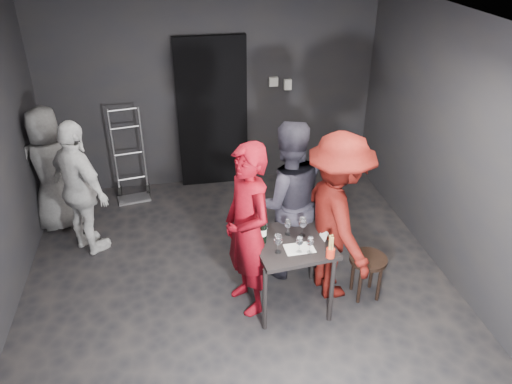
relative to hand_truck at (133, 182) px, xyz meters
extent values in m
cube|color=black|center=(1.16, -2.18, -0.23)|extent=(4.50, 5.00, 0.02)
cube|color=silver|center=(1.16, -2.18, 2.47)|extent=(4.50, 5.00, 0.02)
cube|color=black|center=(1.16, 0.32, 1.12)|extent=(4.50, 0.04, 2.70)
cube|color=black|center=(3.41, -2.18, 1.12)|extent=(0.04, 5.00, 2.70)
cube|color=black|center=(1.16, 0.26, 0.82)|extent=(0.95, 0.10, 2.10)
cube|color=#B7B7B2|center=(2.01, 0.27, 1.22)|extent=(0.12, 0.06, 0.12)
cube|color=#B7B7B2|center=(2.21, 0.27, 1.17)|extent=(0.10, 0.06, 0.14)
cylinder|color=#B2B2B7|center=(-0.19, 0.04, 0.41)|extent=(0.03, 0.03, 1.28)
cylinder|color=#B2B2B7|center=(0.19, 0.04, 0.41)|extent=(0.03, 0.03, 1.28)
cube|color=#B2B2B7|center=(0.00, -0.08, -0.21)|extent=(0.43, 0.24, 0.03)
cylinder|color=black|center=(-0.19, 0.07, -0.15)|extent=(0.04, 0.16, 0.16)
cylinder|color=black|center=(0.19, 0.07, -0.15)|extent=(0.04, 0.16, 0.16)
cube|color=black|center=(1.63, -2.46, 0.50)|extent=(0.72, 0.72, 0.04)
cylinder|color=black|center=(1.31, -2.78, 0.13)|extent=(0.04, 0.04, 0.71)
cylinder|color=black|center=(1.95, -2.78, 0.13)|extent=(0.04, 0.04, 0.71)
cylinder|color=black|center=(1.31, -2.14, 0.13)|extent=(0.04, 0.04, 0.71)
cylinder|color=black|center=(1.95, -2.14, 0.13)|extent=(0.04, 0.04, 0.71)
cylinder|color=#312319|center=(2.42, -2.49, 0.22)|extent=(0.38, 0.38, 0.04)
cylinder|color=#312319|center=(2.52, -2.39, -0.02)|extent=(0.04, 0.04, 0.41)
cylinder|color=#312319|center=(2.32, -2.39, -0.02)|extent=(0.04, 0.04, 0.41)
cylinder|color=#312319|center=(2.32, -2.59, -0.02)|extent=(0.04, 0.04, 0.41)
cylinder|color=#312319|center=(2.52, -2.59, -0.02)|extent=(0.04, 0.04, 0.41)
imported|color=maroon|center=(1.22, -2.40, 0.80)|extent=(0.72, 0.87, 2.06)
imported|color=#272531|center=(1.70, -1.92, 0.79)|extent=(1.01, 0.58, 2.03)
imported|color=#510E0A|center=(2.11, -2.34, 0.80)|extent=(0.79, 1.40, 2.06)
imported|color=white|center=(-0.45, -1.15, 0.62)|extent=(1.01, 1.07, 1.70)
imported|color=slate|center=(-0.85, -0.57, 0.58)|extent=(0.84, 0.54, 1.62)
cube|color=white|center=(1.67, -2.59, 0.52)|extent=(0.28, 0.19, 0.00)
cylinder|color=black|center=(1.35, -2.43, 0.63)|extent=(0.07, 0.07, 0.21)
cylinder|color=black|center=(1.35, -2.43, 0.78)|extent=(0.03, 0.03, 0.09)
cylinder|color=white|center=(1.35, -2.43, 0.64)|extent=(0.07, 0.07, 0.07)
cylinder|color=red|center=(1.91, -2.76, 0.56)|extent=(0.08, 0.08, 0.09)
camera|label=1|loc=(0.62, -6.22, 3.26)|focal=35.00mm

